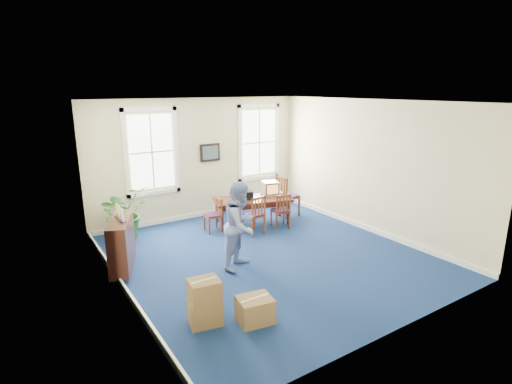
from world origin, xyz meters
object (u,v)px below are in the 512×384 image
conference_table (253,211)px  chair_near_left (253,214)px  potted_plant (124,212)px  crt_tv (270,188)px  credenza (122,246)px  cardboard_boxes (213,295)px  man (241,225)px

conference_table → chair_near_left: 0.80m
conference_table → potted_plant: 3.19m
crt_tv → credenza: bearing=-151.7°
cardboard_boxes → crt_tv: bearing=44.9°
crt_tv → conference_table: bearing=-160.9°
man → credenza: man is taller
man → credenza: size_ratio=1.40×
cardboard_boxes → potted_plant: bearing=92.9°
chair_near_left → potted_plant: 3.03m
chair_near_left → potted_plant: potted_plant is taller
crt_tv → chair_near_left: crt_tv is taller
cardboard_boxes → man: bearing=45.6°
crt_tv → credenza: crt_tv is taller
credenza → cardboard_boxes: (0.73, -2.44, -0.11)m
conference_table → chair_near_left: chair_near_left is taller
credenza → cardboard_boxes: bearing=-51.3°
crt_tv → chair_near_left: bearing=-129.3°
credenza → cardboard_boxes: size_ratio=0.95×
crt_tv → credenza: size_ratio=0.35×
man → cardboard_boxes: man is taller
credenza → chair_near_left: bearing=27.5°
chair_near_left → man: size_ratio=0.56×
man → conference_table: bearing=21.2°
chair_near_left → cardboard_boxes: (-2.49, -2.74, -0.11)m
chair_near_left → cardboard_boxes: bearing=41.7°
man → potted_plant: man is taller
crt_tv → chair_near_left: (-0.99, -0.72, -0.37)m
man → cardboard_boxes: size_ratio=1.32×
potted_plant → cardboard_boxes: (0.21, -4.12, -0.26)m
credenza → conference_table: bearing=37.2°
chair_near_left → credenza: (-3.22, -0.30, 0.00)m
crt_tv → man: 3.06m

